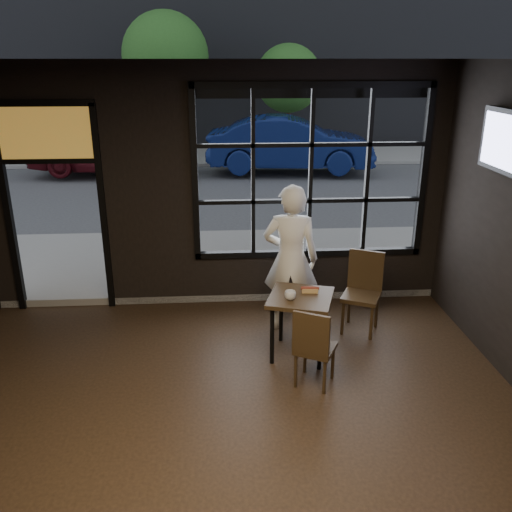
{
  "coord_description": "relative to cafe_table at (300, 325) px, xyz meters",
  "views": [
    {
      "loc": [
        0.02,
        -3.41,
        3.22
      ],
      "look_at": [
        0.4,
        2.2,
        1.15
      ],
      "focal_mm": 38.0,
      "sensor_mm": 36.0,
      "label": 1
    }
  ],
  "objects": [
    {
      "name": "floor",
      "position": [
        -0.88,
        -2.02,
        -0.38
      ],
      "size": [
        6.0,
        7.0,
        0.02
      ],
      "primitive_type": "cube",
      "color": "black",
      "rests_on": "ground"
    },
    {
      "name": "ceiling",
      "position": [
        -0.88,
        -2.02,
        2.84
      ],
      "size": [
        6.0,
        7.0,
        0.02
      ],
      "primitive_type": "cube",
      "color": "black",
      "rests_on": "ground"
    },
    {
      "name": "window_frame",
      "position": [
        0.32,
        1.48,
        1.43
      ],
      "size": [
        3.06,
        0.12,
        2.28
      ],
      "primitive_type": "cube",
      "color": "black",
      "rests_on": "ground"
    },
    {
      "name": "stained_transom",
      "position": [
        -2.98,
        1.48,
        1.98
      ],
      "size": [
        1.2,
        0.06,
        0.7
      ],
      "primitive_type": "cube",
      "color": "orange",
      "rests_on": "ground"
    },
    {
      "name": "street_asphalt",
      "position": [
        -0.88,
        21.98,
        -0.39
      ],
      "size": [
        60.0,
        41.0,
        0.04
      ],
      "primitive_type": "cube",
      "color": "#545456",
      "rests_on": "ground"
    },
    {
      "name": "cafe_table",
      "position": [
        0.0,
        0.0,
        0.0
      ],
      "size": [
        0.85,
        0.85,
        0.74
      ],
      "primitive_type": "cube",
      "rotation": [
        0.0,
        0.0,
        -0.3
      ],
      "color": "#312313",
      "rests_on": "floor"
    },
    {
      "name": "chair_near",
      "position": [
        0.07,
        -0.59,
        0.07
      ],
      "size": [
        0.51,
        0.51,
        0.88
      ],
      "primitive_type": "cube",
      "rotation": [
        0.0,
        0.0,
        2.67
      ],
      "color": "#312313",
      "rests_on": "floor"
    },
    {
      "name": "chair_window",
      "position": [
        0.83,
        0.52,
        0.13
      ],
      "size": [
        0.58,
        0.58,
        1.0
      ],
      "primitive_type": "cube",
      "rotation": [
        0.0,
        0.0,
        -0.45
      ],
      "color": "#312313",
      "rests_on": "floor"
    },
    {
      "name": "man",
      "position": [
        -0.03,
        0.67,
        0.55
      ],
      "size": [
        0.74,
        0.55,
        1.84
      ],
      "primitive_type": "imported",
      "rotation": [
        0.0,
        0.0,
        2.97
      ],
      "color": "white",
      "rests_on": "floor"
    },
    {
      "name": "hotdog",
      "position": [
        0.12,
        0.09,
        0.39
      ],
      "size": [
        0.21,
        0.1,
        0.06
      ],
      "primitive_type": null,
      "rotation": [
        0.0,
        0.0,
        -0.08
      ],
      "color": "tan",
      "rests_on": "cafe_table"
    },
    {
      "name": "cup",
      "position": [
        -0.13,
        -0.08,
        0.41
      ],
      "size": [
        0.17,
        0.17,
        0.1
      ],
      "primitive_type": "imported",
      "rotation": [
        0.0,
        0.0,
        -0.47
      ],
      "color": "silver",
      "rests_on": "cafe_table"
    },
    {
      "name": "tv",
      "position": [
        2.05,
        -0.14,
        2.05
      ],
      "size": [
        0.12,
        1.09,
        0.64
      ],
      "primitive_type": "cube",
      "color": "black",
      "rests_on": "wall_right"
    },
    {
      "name": "navy_car",
      "position": [
        1.17,
        10.18,
        0.51
      ],
      "size": [
        4.84,
        2.05,
        1.55
      ],
      "primitive_type": "imported",
      "rotation": [
        0.0,
        0.0,
        1.48
      ],
      "color": "#0D1A4E",
      "rests_on": "street_asphalt"
    },
    {
      "name": "maroon_car",
      "position": [
        -3.94,
        10.25,
        0.5
      ],
      "size": [
        4.62,
        2.16,
        1.53
      ],
      "primitive_type": "imported",
      "rotation": [
        0.0,
        0.0,
        1.49
      ],
      "color": "#500E15",
      "rests_on": "street_asphalt"
    },
    {
      "name": "tree_left",
      "position": [
        -2.48,
        12.73,
        2.87
      ],
      "size": [
        2.69,
        2.69,
        4.6
      ],
      "color": "#332114",
      "rests_on": "street_asphalt"
    },
    {
      "name": "tree_right",
      "position": [
        1.39,
        12.66,
        2.2
      ],
      "size": [
        2.13,
        2.13,
        3.64
      ],
      "color": "#332114",
      "rests_on": "street_asphalt"
    }
  ]
}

